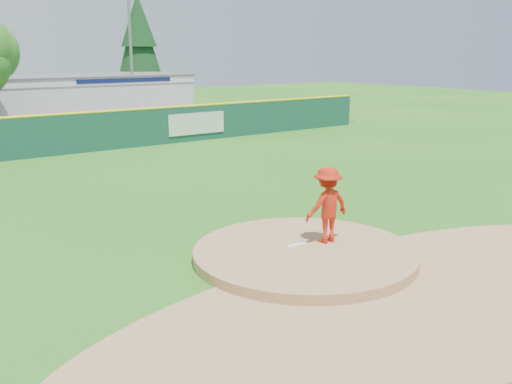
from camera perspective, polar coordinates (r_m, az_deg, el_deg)
ground at (r=14.24m, az=4.85°, el=-6.64°), size 120.00×120.00×0.00m
pitchers_mound at (r=14.24m, az=4.85°, el=-6.64°), size 5.50×5.50×0.50m
pitching_rubber at (r=14.36m, az=4.08°, el=-5.31°), size 0.60×0.15×0.04m
infield_dirt_arc at (r=12.33m, az=14.28°, el=-10.37°), size 15.40×15.40×0.01m
parking_lot at (r=38.31m, az=-23.09°, el=5.34°), size 44.00×16.00×0.02m
pitcher at (r=14.47m, az=7.14°, el=-1.29°), size 1.30×0.80×1.94m
van at (r=32.51m, az=-24.05°, el=5.12°), size 5.12×2.97×1.34m
pool_building_grp at (r=44.61m, az=-17.35°, el=9.02°), size 15.20×8.20×3.31m
fence_banners at (r=29.71m, az=-17.69°, el=5.55°), size 17.67×0.04×1.20m
outfield_fence at (r=29.57m, az=-18.98°, el=5.59°), size 40.00×0.14×2.07m
conifer_tree at (r=50.88m, az=-11.61°, el=14.27°), size 4.40×4.40×9.50m
light_pole_right at (r=42.85m, az=-12.44°, el=14.35°), size 1.75×0.25×10.00m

